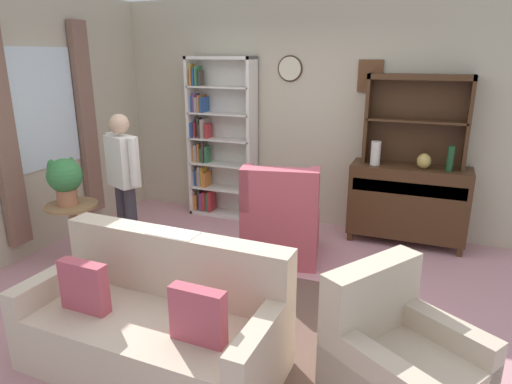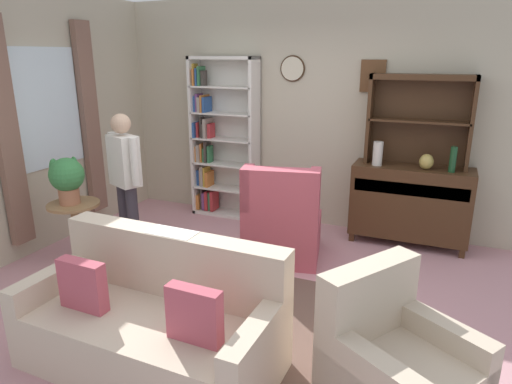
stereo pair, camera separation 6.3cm
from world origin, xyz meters
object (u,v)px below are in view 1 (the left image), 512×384
object	(u,v)px
wingback_chair	(281,225)
potted_plant_large	(64,178)
plant_stand	(74,228)
book_stack	(218,263)
sideboard_hutch	(418,108)
armchair_floral	(399,365)
sideboard	(408,201)
bottle_wine	(450,159)
potted_plant_small	(115,239)
couch_floral	(156,324)
vase_tall	(376,153)
person_reading	(124,177)
vase_round	(424,161)
bookshelf	(217,142)
coffee_table	(208,271)

from	to	relation	value
wingback_chair	potted_plant_large	size ratio (longest dim) A/B	2.21
plant_stand	book_stack	world-z (taller)	plant_stand
plant_stand	potted_plant_large	world-z (taller)	potted_plant_large
sideboard_hutch	wingback_chair	world-z (taller)	sideboard_hutch
armchair_floral	sideboard_hutch	bearing A→B (deg)	93.43
sideboard	bottle_wine	size ratio (longest dim) A/B	4.72
plant_stand	potted_plant_small	size ratio (longest dim) A/B	2.55
sideboard	sideboard_hutch	bearing A→B (deg)	90.00
wingback_chair	potted_plant_large	xyz separation A→B (m)	(-1.96, -0.95, 0.56)
couch_floral	armchair_floral	size ratio (longest dim) A/B	1.72
sideboard_hutch	vase_tall	distance (m)	0.67
plant_stand	person_reading	size ratio (longest dim) A/B	0.43
sideboard	bottle_wine	world-z (taller)	bottle_wine
vase_round	potted_plant_small	xyz separation A→B (m)	(-3.10, -1.43, -0.85)
armchair_floral	plant_stand	size ratio (longest dim) A/B	1.59
bookshelf	vase_tall	world-z (taller)	bookshelf
potted_plant_small	bookshelf	bearing A→B (deg)	72.45
sideboard	book_stack	xyz separation A→B (m)	(-1.36, -2.14, -0.06)
sideboard_hutch	plant_stand	distance (m)	3.90
bottle_wine	potted_plant_large	bearing A→B (deg)	-152.85
armchair_floral	sideboard	bearing A→B (deg)	93.57
vase_round	wingback_chair	size ratio (longest dim) A/B	0.16
bookshelf	coffee_table	size ratio (longest dim) A/B	2.62
sideboard	potted_plant_large	size ratio (longest dim) A/B	2.74
vase_tall	vase_round	distance (m)	0.52
vase_tall	person_reading	xyz separation A→B (m)	(-2.33, -1.49, -0.15)
sideboard_hutch	vase_tall	world-z (taller)	sideboard_hutch
sideboard_hutch	sideboard	bearing A→B (deg)	-90.00
bookshelf	potted_plant_large	bearing A→B (deg)	-109.24
potted_plant_small	potted_plant_large	bearing A→B (deg)	-115.33
vase_tall	armchair_floral	xyz separation A→B (m)	(0.56, -2.63, -0.77)
sideboard	vase_tall	distance (m)	0.68
coffee_table	armchair_floral	bearing A→B (deg)	-19.37
vase_tall	wingback_chair	distance (m)	1.37
bookshelf	wingback_chair	bearing A→B (deg)	-39.63
person_reading	bottle_wine	bearing A→B (deg)	25.43
couch_floral	person_reading	size ratio (longest dim) A/B	1.17
sideboard	potted_plant_large	world-z (taller)	potted_plant_large
bookshelf	sideboard	bearing A→B (deg)	-1.99
wingback_chair	coffee_table	distance (m)	1.21
vase_tall	bookshelf	bearing A→B (deg)	175.44
wingback_chair	plant_stand	bearing A→B (deg)	-154.31
wingback_chair	potted_plant_small	distance (m)	1.86
sideboard	armchair_floral	distance (m)	2.73
wingback_chair	book_stack	size ratio (longest dim) A/B	5.05
vase_round	couch_floral	xyz separation A→B (m)	(-1.58, -2.86, -0.69)
bottle_wine	potted_plant_large	size ratio (longest dim) A/B	0.58
vase_tall	potted_plant_small	world-z (taller)	vase_tall
sideboard_hutch	armchair_floral	distance (m)	3.10
sideboard_hutch	vase_tall	bearing A→B (deg)	-154.11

